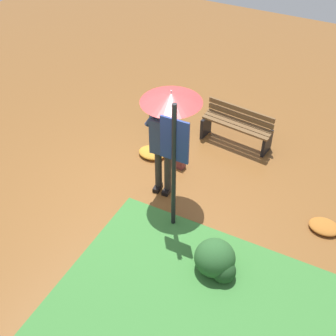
{
  "coord_description": "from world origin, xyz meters",
  "views": [
    {
      "loc": [
        2.89,
        -5.08,
        5.45
      ],
      "look_at": [
        0.4,
        -0.23,
        0.85
      ],
      "focal_mm": 48.26,
      "sensor_mm": 36.0,
      "label": 1
    }
  ],
  "objects_px": {
    "person_with_umbrella": "(167,117)",
    "info_sign_post": "(174,155)",
    "trash_bin": "(159,114)",
    "park_bench": "(237,126)",
    "handbag": "(177,161)"
  },
  "relations": [
    {
      "from": "handbag",
      "to": "trash_bin",
      "type": "relative_size",
      "value": 0.44
    },
    {
      "from": "park_bench",
      "to": "info_sign_post",
      "type": "bearing_deg",
      "value": -92.47
    },
    {
      "from": "person_with_umbrella",
      "to": "handbag",
      "type": "relative_size",
      "value": 5.53
    },
    {
      "from": "info_sign_post",
      "to": "trash_bin",
      "type": "relative_size",
      "value": 2.76
    },
    {
      "from": "info_sign_post",
      "to": "trash_bin",
      "type": "xyz_separation_m",
      "value": [
        -1.44,
        2.2,
        -1.03
      ]
    },
    {
      "from": "person_with_umbrella",
      "to": "trash_bin",
      "type": "xyz_separation_m",
      "value": [
        -0.99,
        1.54,
        -1.13
      ]
    },
    {
      "from": "trash_bin",
      "to": "info_sign_post",
      "type": "bearing_deg",
      "value": -56.75
    },
    {
      "from": "person_with_umbrella",
      "to": "park_bench",
      "type": "height_order",
      "value": "person_with_umbrella"
    },
    {
      "from": "person_with_umbrella",
      "to": "info_sign_post",
      "type": "distance_m",
      "value": 0.81
    },
    {
      "from": "person_with_umbrella",
      "to": "park_bench",
      "type": "xyz_separation_m",
      "value": [
        0.56,
        1.88,
        -1.15
      ]
    },
    {
      "from": "person_with_umbrella",
      "to": "info_sign_post",
      "type": "height_order",
      "value": "info_sign_post"
    },
    {
      "from": "person_with_umbrella",
      "to": "park_bench",
      "type": "relative_size",
      "value": 1.46
    },
    {
      "from": "person_with_umbrella",
      "to": "info_sign_post",
      "type": "relative_size",
      "value": 0.89
    },
    {
      "from": "info_sign_post",
      "to": "handbag",
      "type": "height_order",
      "value": "info_sign_post"
    },
    {
      "from": "handbag",
      "to": "park_bench",
      "type": "relative_size",
      "value": 0.26
    }
  ]
}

